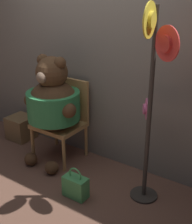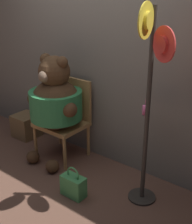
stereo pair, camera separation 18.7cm
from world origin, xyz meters
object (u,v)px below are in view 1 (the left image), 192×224
Objects in this scene: chair at (63,116)px; hat_display_rack at (152,95)px; teddy_bear at (53,102)px; handbag_on_ground at (76,186)px.

hat_display_rack is (1.25, -0.23, 0.59)m from chair.
handbag_on_ground is at bearing -33.83° from teddy_bear.
chair is 2.89× the size of handbag_on_ground.
chair reaches higher than handbag_on_ground.
chair is at bearing 90.69° from teddy_bear.
hat_display_rack is (1.25, -0.06, 0.36)m from teddy_bear.
handbag_on_ground is at bearing -148.15° from hat_display_rack.
hat_display_rack is at bearing -10.52° from chair.
teddy_bear is 0.68× the size of hat_display_rack.
teddy_bear reaches higher than handbag_on_ground.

